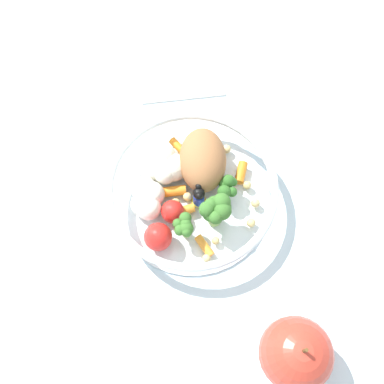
{
  "coord_description": "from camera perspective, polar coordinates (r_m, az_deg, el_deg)",
  "views": [
    {
      "loc": [
        -0.21,
        0.01,
        0.55
      ],
      "look_at": [
        0.01,
        -0.01,
        0.02
      ],
      "focal_mm": 43.79,
      "sensor_mm": 36.0,
      "label": 1
    }
  ],
  "objects": [
    {
      "name": "folded_napkin",
      "position": [
        0.7,
        -1.74,
        16.18
      ],
      "size": [
        0.15,
        0.12,
        0.01
      ],
      "primitive_type": "cube",
      "rotation": [
        0.0,
        0.0,
        0.02
      ],
      "color": "white",
      "rests_on": "ground_plane"
    },
    {
      "name": "food_container",
      "position": [
        0.57,
        -0.91,
        0.82
      ],
      "size": [
        0.21,
        0.21,
        0.06
      ],
      "color": "white",
      "rests_on": "ground_plane"
    },
    {
      "name": "loose_apple",
      "position": [
        0.52,
        12.52,
        -18.69
      ],
      "size": [
        0.08,
        0.08,
        0.09
      ],
      "color": "#BC3828",
      "rests_on": "ground_plane"
    },
    {
      "name": "ground_plane",
      "position": [
        0.59,
        -1.05,
        -1.75
      ],
      "size": [
        2.4,
        2.4,
        0.0
      ],
      "primitive_type": "plane",
      "color": "silver"
    }
  ]
}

